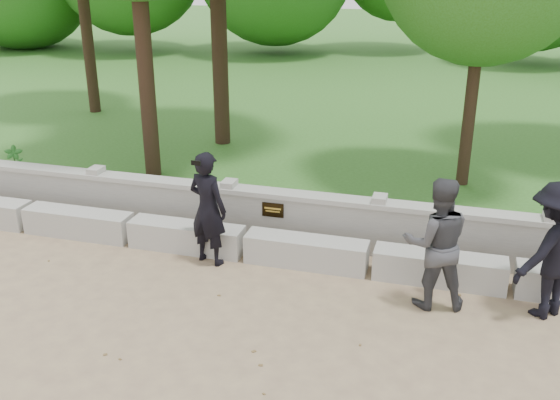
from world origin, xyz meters
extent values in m
plane|color=#9E8861|center=(0.00, 0.00, 0.00)|extent=(80.00, 80.00, 0.00)
cube|color=#315D1F|center=(0.00, 14.00, 0.12)|extent=(40.00, 22.00, 0.25)
cube|color=#B1AFA8|center=(-3.00, 1.90, 0.23)|extent=(1.90, 0.45, 0.45)
cube|color=#B1AFA8|center=(-1.00, 1.90, 0.23)|extent=(1.90, 0.45, 0.45)
cube|color=#B1AFA8|center=(1.00, 1.90, 0.23)|extent=(1.90, 0.45, 0.45)
cube|color=#B1AFA8|center=(3.00, 1.90, 0.23)|extent=(1.90, 0.45, 0.45)
cube|color=#A7A59D|center=(0.00, 2.60, 0.41)|extent=(12.50, 0.25, 0.82)
cube|color=#B1AFA8|center=(0.00, 2.60, 0.86)|extent=(12.50, 0.35, 0.08)
cube|color=black|center=(0.30, 2.46, 0.62)|extent=(0.36, 0.02, 0.24)
imported|color=black|center=(-0.47, 1.60, 0.90)|extent=(0.76, 0.61, 1.80)
cube|color=black|center=(-0.47, 1.24, 1.74)|extent=(0.14, 0.06, 0.07)
imported|color=#3A3B3F|center=(2.93, 1.25, 0.92)|extent=(1.04, 0.89, 1.85)
imported|color=black|center=(4.40, 1.42, 0.94)|extent=(1.35, 1.35, 1.87)
cylinder|color=#382619|center=(-7.02, 9.04, 2.57)|extent=(0.31, 0.31, 4.64)
cylinder|color=#382619|center=(-2.88, 4.49, 2.62)|extent=(0.32, 0.32, 4.74)
cylinder|color=#382619|center=(-2.33, 7.07, 2.95)|extent=(0.36, 0.36, 5.39)
cylinder|color=#382619|center=(3.26, 5.67, 1.99)|extent=(0.23, 0.23, 3.48)
imported|color=#296F25|center=(-5.48, 3.56, 0.58)|extent=(0.42, 0.40, 0.66)
imported|color=#296F25|center=(2.98, 3.52, 0.59)|extent=(0.40, 0.45, 0.67)
camera|label=1|loc=(2.99, -6.52, 4.51)|focal=40.00mm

